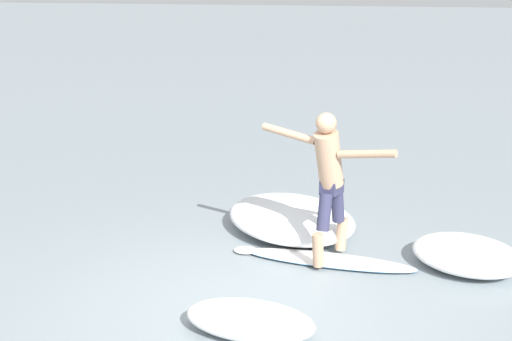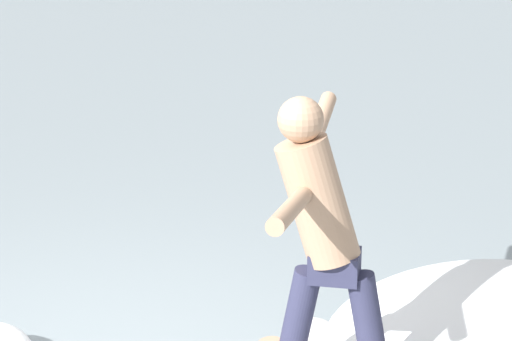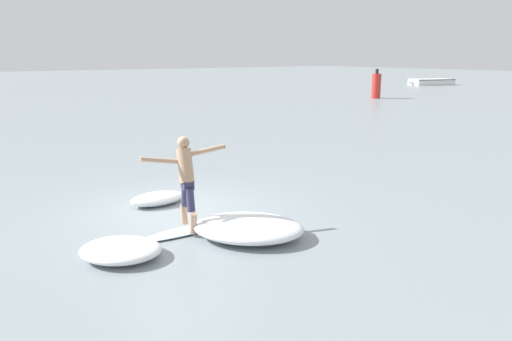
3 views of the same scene
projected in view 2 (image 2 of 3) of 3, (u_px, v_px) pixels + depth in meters
The scene contains 2 objects.
surfer at pixel (320, 233), 6.25m from camera, with size 0.82×1.65×1.78m.
wave_foam_at_nose at pixel (474, 327), 7.29m from camera, with size 2.60×2.57×0.37m.
Camera 2 is at (0.82, -6.23, 3.53)m, focal length 85.00 mm.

